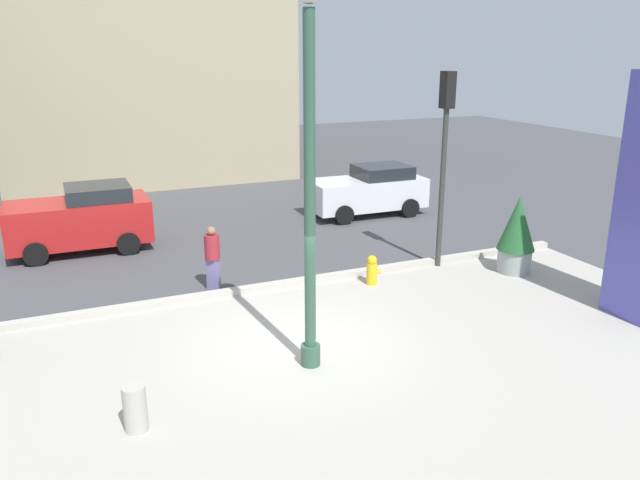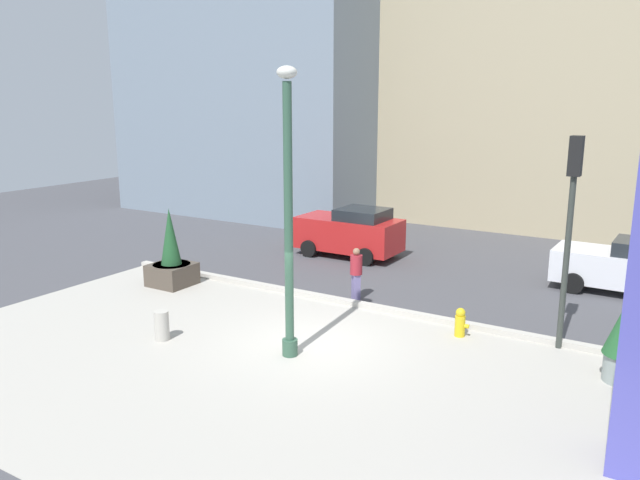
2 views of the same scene
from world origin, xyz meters
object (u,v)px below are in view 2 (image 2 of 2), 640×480
(car_passing_lane, at_px, (350,232))
(car_curb_east, at_px, (626,266))
(concrete_bollard, at_px, (162,326))
(lamp_post, at_px, (289,222))
(pedestrian_by_curb, at_px, (356,271))
(potted_plant_mid_plaza, at_px, (171,259))
(traffic_light_far_side, at_px, (571,210))
(potted_plant_by_pillar, at_px, (628,335))
(fire_hydrant, at_px, (460,323))

(car_passing_lane, relative_size, car_curb_east, 0.96)
(concrete_bollard, relative_size, car_curb_east, 0.19)
(lamp_post, distance_m, car_passing_lane, 9.81)
(car_curb_east, bearing_deg, pedestrian_by_curb, -144.36)
(lamp_post, xyz_separation_m, potted_plant_mid_plaza, (-6.36, 2.68, -2.33))
(traffic_light_far_side, relative_size, pedestrian_by_curb, 3.22)
(traffic_light_far_side, relative_size, car_curb_east, 1.25)
(potted_plant_by_pillar, bearing_deg, car_passing_lane, 147.57)
(potted_plant_mid_plaza, relative_size, pedestrian_by_curb, 1.59)
(potted_plant_mid_plaza, bearing_deg, car_passing_lane, 64.04)
(concrete_bollard, relative_size, car_passing_lane, 0.19)
(car_curb_east, bearing_deg, lamp_post, -123.18)
(concrete_bollard, bearing_deg, pedestrian_by_curb, 64.15)
(potted_plant_mid_plaza, bearing_deg, lamp_post, -22.86)
(concrete_bollard, bearing_deg, car_passing_lane, 90.38)
(lamp_post, height_order, car_curb_east, lamp_post)
(potted_plant_mid_plaza, relative_size, concrete_bollard, 3.33)
(potted_plant_by_pillar, relative_size, car_passing_lane, 0.52)
(lamp_post, xyz_separation_m, traffic_light_far_side, (5.26, 3.74, 0.18))
(concrete_bollard, distance_m, traffic_light_far_side, 10.11)
(concrete_bollard, height_order, car_passing_lane, car_passing_lane)
(fire_hydrant, distance_m, car_passing_lane, 8.53)
(potted_plant_by_pillar, distance_m, car_passing_lane, 11.97)
(car_passing_lane, distance_m, pedestrian_by_curb, 5.21)
(potted_plant_mid_plaza, relative_size, car_curb_east, 0.62)
(potted_plant_mid_plaza, relative_size, car_passing_lane, 0.64)
(lamp_post, xyz_separation_m, pedestrian_by_curb, (-0.66, 4.47, -2.32))
(lamp_post, distance_m, car_curb_east, 11.37)
(traffic_light_far_side, distance_m, car_passing_lane, 10.32)
(potted_plant_mid_plaza, xyz_separation_m, car_passing_lane, (3.05, 6.27, 0.08))
(potted_plant_mid_plaza, bearing_deg, concrete_bollard, -48.60)
(potted_plant_by_pillar, xyz_separation_m, fire_hydrant, (-3.81, 0.67, -0.67))
(potted_plant_by_pillar, xyz_separation_m, traffic_light_far_side, (-1.54, 1.20, 2.32))
(fire_hydrant, height_order, traffic_light_far_side, traffic_light_far_side)
(car_passing_lane, bearing_deg, car_curb_east, 2.18)
(lamp_post, bearing_deg, fire_hydrant, 47.13)
(fire_hydrant, xyz_separation_m, car_curb_east, (3.11, 6.10, 0.48))
(lamp_post, relative_size, potted_plant_mid_plaza, 2.61)
(lamp_post, relative_size, car_passing_lane, 1.68)
(potted_plant_mid_plaza, xyz_separation_m, fire_hydrant, (9.34, 0.53, -0.49))
(concrete_bollard, relative_size, traffic_light_far_side, 0.15)
(fire_hydrant, bearing_deg, potted_plant_mid_plaza, -176.75)
(fire_hydrant, height_order, concrete_bollard, same)
(car_curb_east, height_order, pedestrian_by_curb, car_curb_east)
(potted_plant_mid_plaza, bearing_deg, fire_hydrant, 3.25)
(traffic_light_far_side, xyz_separation_m, pedestrian_by_curb, (-5.92, 0.73, -2.50))
(traffic_light_far_side, bearing_deg, fire_hydrant, -166.95)
(lamp_post, height_order, pedestrian_by_curb, lamp_post)
(potted_plant_by_pillar, bearing_deg, car_curb_east, 95.92)
(concrete_bollard, distance_m, car_curb_east, 13.81)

